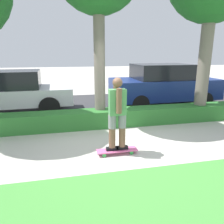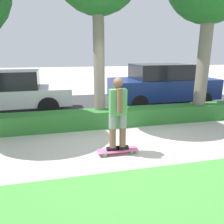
{
  "view_description": "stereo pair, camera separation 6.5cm",
  "coord_description": "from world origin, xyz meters",
  "views": [
    {
      "loc": [
        -1.16,
        -4.48,
        2.12
      ],
      "look_at": [
        -0.05,
        0.6,
        0.7
      ],
      "focal_mm": 35.0,
      "sensor_mm": 36.0,
      "label": 1
    },
    {
      "loc": [
        -1.23,
        -4.46,
        2.12
      ],
      "look_at": [
        -0.05,
        0.6,
        0.7
      ],
      "focal_mm": 35.0,
      "sensor_mm": 36.0,
      "label": 2
    }
  ],
  "objects": [
    {
      "name": "skater_person",
      "position": [
        -0.13,
        -0.28,
        0.92
      ],
      "size": [
        0.48,
        0.4,
        1.55
      ],
      "color": "black",
      "rests_on": "skateboard"
    },
    {
      "name": "ground_plane",
      "position": [
        0.0,
        0.0,
        0.0
      ],
      "size": [
        60.0,
        60.0,
        0.0
      ],
      "primitive_type": "plane",
      "color": "#BCB7AD"
    },
    {
      "name": "hedge_row",
      "position": [
        0.0,
        1.6,
        0.25
      ],
      "size": [
        13.94,
        0.6,
        0.5
      ],
      "color": "#2D702D",
      "rests_on": "ground_plane"
    },
    {
      "name": "skateboard",
      "position": [
        -0.13,
        -0.28,
        0.08
      ],
      "size": [
        0.88,
        0.24,
        0.1
      ],
      "color": "#DB5B93",
      "rests_on": "ground_plane"
    },
    {
      "name": "parked_car_middle",
      "position": [
        2.76,
        3.72,
        0.86
      ],
      "size": [
        4.26,
        1.97,
        1.68
      ],
      "rotation": [
        0.0,
        0.0,
        0.02
      ],
      "color": "navy",
      "rests_on": "ground_plane"
    },
    {
      "name": "parked_car_front",
      "position": [
        -2.97,
        3.67,
        0.79
      ],
      "size": [
        4.07,
        1.85,
        1.52
      ],
      "rotation": [
        0.0,
        0.0,
        0.04
      ],
      "color": "silver",
      "rests_on": "ground_plane"
    },
    {
      "name": "street_asphalt",
      "position": [
        0.0,
        4.2,
        0.0
      ],
      "size": [
        13.94,
        5.0,
        0.01
      ],
      "color": "#38383A",
      "rests_on": "ground_plane"
    }
  ]
}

